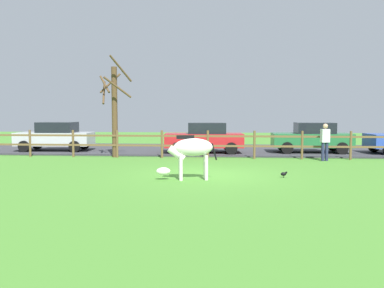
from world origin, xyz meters
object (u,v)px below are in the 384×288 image
at_px(bare_tree, 114,107).
at_px(parked_car_silver, 56,136).
at_px(parked_car_red, 205,137).
at_px(parked_car_green, 312,137).
at_px(visitor_near_fence, 325,140).
at_px(crow_on_grass, 284,174).
at_px(zebra, 191,151).

relative_size(bare_tree, parked_car_silver, 1.16).
bearing_deg(parked_car_red, parked_car_silver, 176.87).
bearing_deg(parked_car_silver, parked_car_green, 0.74).
bearing_deg(parked_car_silver, bare_tree, -32.25).
bearing_deg(visitor_near_fence, bare_tree, 176.28).
height_order(parked_car_red, parked_car_green, same).
bearing_deg(crow_on_grass, zebra, -167.52).
bearing_deg(zebra, crow_on_grass, 12.48).
bearing_deg(crow_on_grass, bare_tree, 142.53).
bearing_deg(bare_tree, zebra, -55.80).
relative_size(bare_tree, parked_car_red, 1.15).
xyz_separation_m(crow_on_grass, parked_car_green, (2.53, 8.23, 0.72)).
xyz_separation_m(bare_tree, parked_car_red, (4.16, 2.08, -1.53)).
bearing_deg(bare_tree, parked_car_green, 15.56).
bearing_deg(visitor_near_fence, parked_car_green, 88.16).
relative_size(bare_tree, zebra, 2.46).
height_order(bare_tree, zebra, bare_tree).
bearing_deg(crow_on_grass, parked_car_silver, 144.32).
distance_m(zebra, parked_car_green, 10.48).
bearing_deg(bare_tree, parked_car_red, 26.59).
height_order(zebra, parked_car_green, parked_car_green).
distance_m(parked_car_silver, parked_car_green, 13.75).
xyz_separation_m(parked_car_green, visitor_near_fence, (-0.11, -3.34, 0.06)).
bearing_deg(parked_car_silver, zebra, -46.69).
bearing_deg(parked_car_red, parked_car_green, 6.42).
xyz_separation_m(bare_tree, parked_car_silver, (-4.01, 2.53, -1.53)).
height_order(crow_on_grass, parked_car_red, parked_car_red).
height_order(zebra, visitor_near_fence, visitor_near_fence).
bearing_deg(parked_car_green, bare_tree, -164.44).
bearing_deg(parked_car_red, visitor_near_fence, -26.39).
xyz_separation_m(parked_car_silver, visitor_near_fence, (13.64, -3.16, 0.06)).
bearing_deg(zebra, parked_car_green, 58.13).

